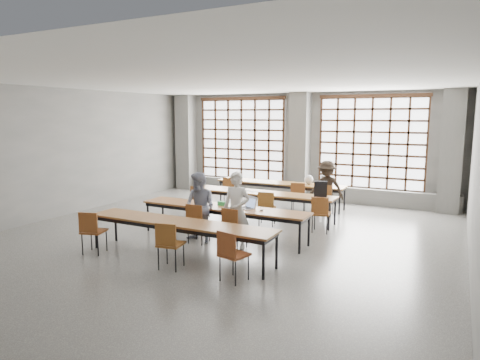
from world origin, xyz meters
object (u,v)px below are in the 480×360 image
Objects in this scene: chair_near_right at (231,251)px; plastic_bag at (309,180)px; red_pouch at (94,229)px; phone at (228,208)px; chair_near_left at (92,228)px; green_box at (223,204)px; desk_row_a at (280,185)px; chair_back_left at (230,188)px; laptop_front at (248,205)px; chair_back_mid at (298,194)px; chair_mid_right at (320,211)px; chair_front_right at (233,224)px; student_back at (327,188)px; desk_row_b at (262,194)px; mouse at (261,210)px; chair_mid_centre at (266,205)px; chair_front_left at (197,219)px; laptop_back at (325,183)px; student_female at (200,208)px; desk_row_c at (223,209)px; chair_back_right at (325,197)px; student_male at (236,210)px; chair_near_mid at (169,241)px; chair_mid_left at (199,198)px; backpack at (321,189)px.

plastic_bag reaches higher than chair_near_right.
phone is at bearing 45.88° from red_pouch.
green_box is at bearing 53.11° from chair_near_left.
desk_row_a is 4.55× the size of chair_back_left.
plastic_bag is at bearing 87.67° from laptop_front.
chair_back_mid is 2.13m from chair_mid_right.
phone is (-1.65, -1.53, 0.20)m from chair_mid_right.
student_back reaches higher than chair_front_right.
desk_row_b is at bearing -111.38° from plastic_bag.
mouse is at bearing -94.65° from student_back.
chair_front_left is (-0.74, -2.06, 0.00)m from chair_mid_centre.
laptop_back is 3.24× the size of phone.
green_box is 0.29m from phone.
green_box is (1.71, 2.28, 0.24)m from chair_near_left.
desk_row_a is 4.55× the size of chair_near_right.
chair_near_left is 2.26m from student_female.
plastic_bag is at bearing 79.32° from desk_row_c.
student_male is at bearing -102.74° from chair_back_right.
laptop_front reaches higher than chair_mid_right.
chair_back_right is 1.00× the size of chair_near_mid.
chair_near_right is (-0.04, -5.40, 0.00)m from chair_back_right.
chair_mid_left and chair_near_right have the same top height.
chair_near_right is (0.96, -3.63, 0.00)m from chair_mid_centre.
laptop_back is at bearing 108.06° from chair_back_right.
desk_row_b is at bearing -83.92° from desk_row_a.
backpack is 1.98m from plastic_bag.
chair_mid_left is 8.98× the size of mouse.
chair_back_right reaches higher than phone.
chair_near_left reaches higher than desk_row_b.
chair_back_left is at bearing 108.19° from chair_front_left.
chair_mid_centre reaches higher than green_box.
phone reaches higher than desk_row_c.
student_male is at bearing -126.10° from mouse.
green_box is (-0.49, -1.35, 0.24)m from chair_mid_centre.
chair_back_left is at bearing 145.31° from backpack.
laptop_back is at bearing 71.89° from chair_front_left.
student_back is 0.90m from plastic_bag.
chair_back_left reaches higher than desk_row_b.
red_pouch is (-2.39, -1.63, -0.30)m from student_male.
chair_mid_left reaches higher than desk_row_c.
chair_near_left is at bearing 179.95° from chair_near_mid.
chair_back_right is at bearing 64.50° from green_box.
backpack is (1.92, 2.60, 0.16)m from student_female.
chair_back_right is (1.42, 1.14, -0.13)m from desk_row_b.
chair_near_right is (1.69, -1.58, 0.00)m from chair_front_left.
chair_mid_right is at bearing -0.03° from chair_mid_left.
backpack is (1.03, 2.73, 0.39)m from chair_front_right.
desk_row_a is at bearing -175.46° from laptop_back.
chair_front_right is 3.08× the size of plastic_bag.
backpack is at bearing -48.33° from chair_back_mid.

